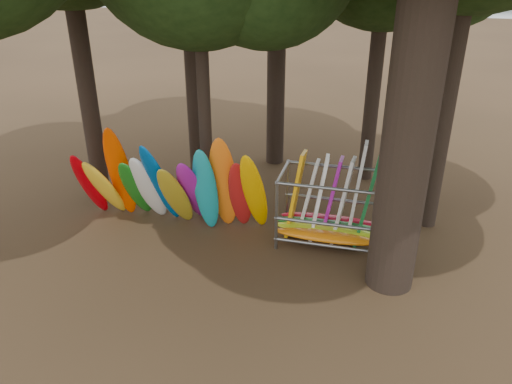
# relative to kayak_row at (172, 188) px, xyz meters

# --- Properties ---
(ground) EXTENTS (120.00, 120.00, 0.00)m
(ground) POSITION_rel_kayak_row_xyz_m (2.14, -1.35, -1.30)
(ground) COLOR #47331E
(ground) RESTS_ON ground
(lake) EXTENTS (160.00, 160.00, 0.00)m
(lake) POSITION_rel_kayak_row_xyz_m (2.14, 58.65, -1.30)
(lake) COLOR gray
(lake) RESTS_ON ground
(kayak_row) EXTENTS (5.64, 2.06, 3.23)m
(kayak_row) POSITION_rel_kayak_row_xyz_m (0.00, 0.00, 0.00)
(kayak_row) COLOR #BE0009
(kayak_row) RESTS_ON ground
(storage_rack) EXTENTS (3.14, 1.51, 2.91)m
(storage_rack) POSITION_rel_kayak_row_xyz_m (4.48, 0.41, -0.35)
(storage_rack) COLOR slate
(storage_rack) RESTS_ON ground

